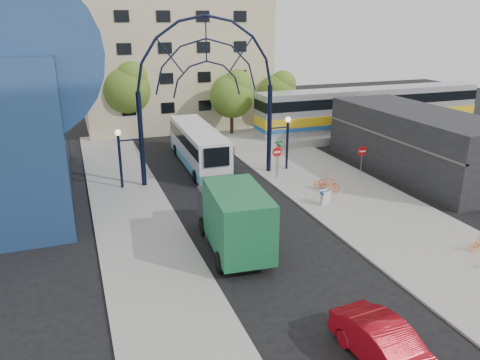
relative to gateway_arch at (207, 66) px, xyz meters
name	(u,v)px	position (x,y,z in m)	size (l,w,h in m)	color
ground	(287,262)	(0.00, -14.00, -8.56)	(120.00, 120.00, 0.00)	black
sidewalk_east	(373,212)	(8.00, -10.00, -8.50)	(8.00, 56.00, 0.12)	gray
plaza_west	(141,232)	(-6.50, -8.00, -8.50)	(5.00, 50.00, 0.12)	gray
gateway_arch	(207,66)	(0.00, 0.00, 0.00)	(13.64, 0.44, 12.10)	black
stop_sign	(277,155)	(4.80, -2.00, -6.56)	(0.80, 0.07, 2.50)	slate
do_not_enter_sign	(362,154)	(11.00, -4.00, -6.58)	(0.76, 0.07, 2.48)	slate
street_name_sign	(279,151)	(5.20, -1.40, -6.43)	(0.70, 0.70, 2.80)	slate
sandwich_board	(325,196)	(5.60, -8.02, -7.81)	(0.55, 0.61, 0.99)	white
commercial_block_east	(416,142)	(16.00, -4.00, -6.06)	(6.00, 16.00, 5.00)	black
apartment_block	(173,63)	(2.00, 20.97, -1.55)	(20.00, 12.10, 14.00)	#C1B486
train_platform	(368,132)	(20.00, 8.00, -8.16)	(32.00, 5.00, 0.80)	gray
train_car	(370,108)	(20.00, 8.00, -5.66)	(25.10, 3.05, 4.20)	#B7B7BC
tree_north_a	(233,93)	(6.12, 11.93, -3.95)	(4.48, 4.48, 7.00)	#382314
tree_north_b	(127,86)	(-3.88, 15.93, -3.29)	(5.12, 5.12, 8.00)	#382314
tree_north_c	(279,91)	(12.12, 13.93, -4.28)	(4.16, 4.16, 6.50)	#382314
city_bus	(198,146)	(0.19, 3.82, -6.87)	(3.06, 11.83, 3.22)	silver
green_truck	(233,217)	(-2.05, -11.59, -6.74)	(3.27, 7.41, 3.64)	black
black_suv	(227,191)	(-0.07, -4.63, -7.97)	(1.94, 4.21, 1.17)	black
red_sedan	(387,348)	(0.07, -22.05, -7.76)	(1.69, 4.84, 1.60)	maroon
bike_near_a	(322,185)	(6.75, -5.61, -7.98)	(0.61, 1.75, 0.92)	orange
bike_near_b	(329,183)	(7.23, -5.75, -7.88)	(0.52, 1.85, 1.11)	#F95D31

